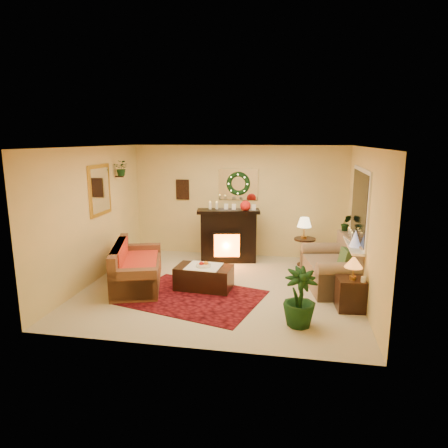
% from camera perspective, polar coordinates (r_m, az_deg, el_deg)
% --- Properties ---
extents(floor, '(5.00, 5.00, 0.00)m').
position_cam_1_polar(floor, '(7.59, -0.48, -9.07)').
color(floor, beige).
rests_on(floor, ground).
extents(ceiling, '(5.00, 5.00, 0.00)m').
position_cam_1_polar(ceiling, '(7.09, -0.51, 10.95)').
color(ceiling, white).
rests_on(ceiling, ground).
extents(wall_back, '(5.00, 5.00, 0.00)m').
position_cam_1_polar(wall_back, '(9.41, 2.06, 3.27)').
color(wall_back, '#EFD88C').
rests_on(wall_back, ground).
extents(wall_front, '(5.00, 5.00, 0.00)m').
position_cam_1_polar(wall_front, '(5.10, -5.23, -4.35)').
color(wall_front, '#EFD88C').
rests_on(wall_front, ground).
extents(wall_left, '(4.50, 4.50, 0.00)m').
position_cam_1_polar(wall_left, '(8.07, -18.22, 1.19)').
color(wall_left, '#EFD88C').
rests_on(wall_left, ground).
extents(wall_right, '(4.50, 4.50, 0.00)m').
position_cam_1_polar(wall_right, '(7.20, 19.45, -0.14)').
color(wall_right, '#EFD88C').
rests_on(wall_right, ground).
extents(area_rug, '(2.61, 2.21, 0.01)m').
position_cam_1_polar(area_rug, '(7.16, -4.36, -10.40)').
color(area_rug, '#4D0E12').
rests_on(area_rug, floor).
extents(sofa, '(1.33, 2.02, 0.80)m').
position_cam_1_polar(sofa, '(7.80, -12.28, -5.43)').
color(sofa, brown).
rests_on(sofa, floor).
extents(red_throw, '(0.82, 1.33, 0.02)m').
position_cam_1_polar(red_throw, '(7.94, -12.53, -4.95)').
color(red_throw, red).
rests_on(red_throw, sofa).
extents(fireplace, '(1.28, 0.61, 1.13)m').
position_cam_1_polar(fireplace, '(9.02, 0.63, -1.97)').
color(fireplace, black).
rests_on(fireplace, floor).
extents(poinsettia, '(0.23, 0.23, 0.23)m').
position_cam_1_polar(poinsettia, '(8.78, 3.09, 2.62)').
color(poinsettia, red).
rests_on(poinsettia, fireplace).
extents(mantel_candle_a, '(0.06, 0.06, 0.19)m').
position_cam_1_polar(mantel_candle_a, '(8.93, -2.00, 2.53)').
color(mantel_candle_a, white).
rests_on(mantel_candle_a, fireplace).
extents(mantel_candle_b, '(0.06, 0.06, 0.18)m').
position_cam_1_polar(mantel_candle_b, '(8.94, -1.04, 2.55)').
color(mantel_candle_b, silver).
rests_on(mantel_candle_b, fireplace).
extents(mantel_mirror, '(0.92, 0.02, 0.72)m').
position_cam_1_polar(mantel_mirror, '(9.34, 2.06, 5.68)').
color(mantel_mirror, white).
rests_on(mantel_mirror, wall_back).
extents(wreath, '(0.55, 0.11, 0.55)m').
position_cam_1_polar(wreath, '(9.30, 2.03, 5.77)').
color(wreath, '#194719').
rests_on(wreath, wall_back).
extents(wall_art, '(0.32, 0.03, 0.48)m').
position_cam_1_polar(wall_art, '(9.64, -5.94, 4.92)').
color(wall_art, '#381E11').
rests_on(wall_art, wall_back).
extents(gold_mirror, '(0.03, 0.84, 1.00)m').
position_cam_1_polar(gold_mirror, '(8.25, -17.32, 4.65)').
color(gold_mirror, gold).
rests_on(gold_mirror, wall_left).
extents(hanging_plant, '(0.33, 0.28, 0.36)m').
position_cam_1_polar(hanging_plant, '(8.84, -14.36, 6.71)').
color(hanging_plant, '#194719').
rests_on(hanging_plant, wall_left).
extents(loveseat, '(1.20, 1.73, 0.92)m').
position_cam_1_polar(loveseat, '(7.81, 15.27, -5.63)').
color(loveseat, '#806E5C').
rests_on(loveseat, floor).
extents(window_frame, '(0.03, 1.86, 1.36)m').
position_cam_1_polar(window_frame, '(7.69, 18.84, 2.53)').
color(window_frame, white).
rests_on(window_frame, wall_right).
extents(window_glass, '(0.02, 1.70, 1.22)m').
position_cam_1_polar(window_glass, '(7.69, 18.73, 2.54)').
color(window_glass, black).
rests_on(window_glass, wall_right).
extents(window_sill, '(0.22, 1.86, 0.04)m').
position_cam_1_polar(window_sill, '(7.81, 17.74, -2.36)').
color(window_sill, white).
rests_on(window_sill, wall_right).
extents(mini_tree, '(0.20, 0.20, 0.30)m').
position_cam_1_polar(mini_tree, '(7.32, 18.25, -1.97)').
color(mini_tree, silver).
rests_on(mini_tree, window_sill).
extents(sill_plant, '(0.26, 0.21, 0.47)m').
position_cam_1_polar(sill_plant, '(8.40, 17.05, 0.18)').
color(sill_plant, '#153D16').
rests_on(sill_plant, window_sill).
extents(side_table_round, '(0.53, 0.53, 0.61)m').
position_cam_1_polar(side_table_round, '(8.96, 11.41, -3.80)').
color(side_table_round, '#4F231A').
rests_on(side_table_round, floor).
extents(lamp_cream, '(0.31, 0.31, 0.47)m').
position_cam_1_polar(lamp_cream, '(8.83, 11.39, -0.32)').
color(lamp_cream, '#FFE9A7').
rests_on(lamp_cream, side_table_round).
extents(end_table_square, '(0.47, 0.47, 0.53)m').
position_cam_1_polar(end_table_square, '(6.90, 17.60, -9.49)').
color(end_table_square, black).
rests_on(end_table_square, floor).
extents(lamp_tiffany, '(0.29, 0.29, 0.42)m').
position_cam_1_polar(lamp_tiffany, '(6.72, 18.00, -5.80)').
color(lamp_tiffany, orange).
rests_on(lamp_tiffany, end_table_square).
extents(coffee_table, '(1.06, 0.64, 0.43)m').
position_cam_1_polar(coffee_table, '(7.48, -2.89, -7.71)').
color(coffee_table, '#38160F').
rests_on(coffee_table, floor).
extents(fruit_bowl, '(0.27, 0.27, 0.06)m').
position_cam_1_polar(fruit_bowl, '(7.38, -2.94, -6.02)').
color(fruit_bowl, white).
rests_on(fruit_bowl, coffee_table).
extents(floor_palm, '(1.89, 1.89, 2.64)m').
position_cam_1_polar(floor_palm, '(6.09, 10.76, -10.22)').
color(floor_palm, '#1D3F1A').
rests_on(floor_palm, floor).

